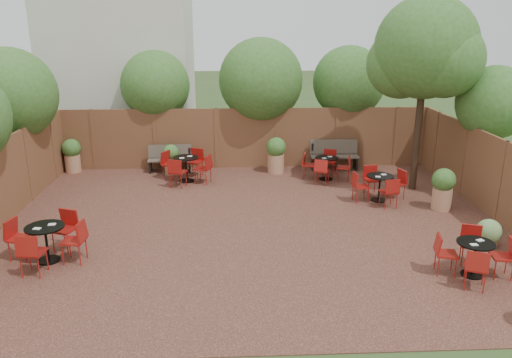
{
  "coord_description": "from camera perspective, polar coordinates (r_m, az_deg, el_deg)",
  "views": [
    {
      "loc": [
        -0.47,
        -11.19,
        4.67
      ],
      "look_at": [
        0.09,
        0.5,
        1.0
      ],
      "focal_mm": 35.13,
      "sensor_mm": 36.0,
      "label": 1
    }
  ],
  "objects": [
    {
      "name": "ground",
      "position": [
        12.13,
        -0.33,
        -5.23
      ],
      "size": [
        80.0,
        80.0,
        0.0
      ],
      "primitive_type": "plane",
      "color": "#354F23",
      "rests_on": "ground"
    },
    {
      "name": "courtyard_paving",
      "position": [
        12.13,
        -0.33,
        -5.18
      ],
      "size": [
        12.0,
        10.0,
        0.02
      ],
      "primitive_type": "cube",
      "color": "#391A17",
      "rests_on": "ground"
    },
    {
      "name": "fence_back",
      "position": [
        16.6,
        -1.07,
        4.65
      ],
      "size": [
        12.0,
        0.08,
        2.0
      ],
      "primitive_type": "cube",
      "color": "brown",
      "rests_on": "ground"
    },
    {
      "name": "fence_right",
      "position": [
        13.43,
        26.17,
        -0.28
      ],
      "size": [
        0.08,
        10.0,
        2.0
      ],
      "primitive_type": "cube",
      "color": "brown",
      "rests_on": "ground"
    },
    {
      "name": "neighbour_building",
      "position": [
        19.62,
        -15.13,
        14.89
      ],
      "size": [
        5.0,
        4.0,
        8.0
      ],
      "primitive_type": "cube",
      "color": "beige",
      "rests_on": "ground"
    },
    {
      "name": "overhang_foliage",
      "position": [
        14.51,
        -9.04,
        9.55
      ],
      "size": [
        15.5,
        10.73,
        2.78
      ],
      "color": "#326220",
      "rests_on": "ground"
    },
    {
      "name": "courtyard_tree",
      "position": [
        14.64,
        18.7,
        13.36
      ],
      "size": [
        2.87,
        2.79,
        5.38
      ],
      "rotation": [
        0.0,
        0.0,
        -0.35
      ],
      "color": "black",
      "rests_on": "courtyard_paving"
    },
    {
      "name": "park_bench_left",
      "position": [
        16.48,
        -9.77,
        2.37
      ],
      "size": [
        1.41,
        0.51,
        0.86
      ],
      "rotation": [
        0.0,
        0.0,
        0.05
      ],
      "color": "brown",
      "rests_on": "courtyard_paving"
    },
    {
      "name": "park_bench_right",
      "position": [
        16.69,
        8.89,
        2.79
      ],
      "size": [
        1.57,
        0.54,
        0.96
      ],
      "rotation": [
        0.0,
        0.0,
        -0.03
      ],
      "color": "brown",
      "rests_on": "courtyard_paving"
    },
    {
      "name": "bistro_tables",
      "position": [
        12.78,
        1.25,
        -1.9
      ],
      "size": [
        9.88,
        7.79,
        0.88
      ],
      "color": "black",
      "rests_on": "courtyard_paving"
    },
    {
      "name": "planters",
      "position": [
        15.23,
        -2.04,
        1.94
      ],
      "size": [
        11.17,
        4.52,
        1.15
      ],
      "color": "#AC7856",
      "rests_on": "courtyard_paving"
    }
  ]
}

